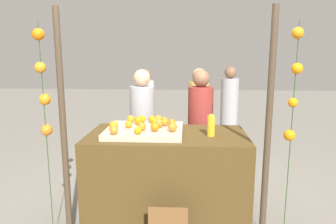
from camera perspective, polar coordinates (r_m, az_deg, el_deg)
The scene contains 30 objects.
ground_plane at distance 3.57m, azimuth -0.15°, elevation -18.90°, with size 24.00×24.00×0.00m, color gray.
stall_counter at distance 3.36m, azimuth -0.16°, elevation -11.86°, with size 1.63×0.87×0.95m, color #4C3819.
orange_tray at distance 3.22m, azimuth -4.31°, elevation -3.43°, with size 0.78×0.66×0.06m, color #B2AD99.
orange_0 at distance 2.98m, azimuth -9.91°, elevation -3.38°, with size 0.08×0.08×0.08m, color orange.
orange_1 at distance 3.45m, azimuth -4.82°, elevation -1.30°, with size 0.08×0.08×0.08m, color orange.
orange_2 at distance 3.05m, azimuth -2.41°, elevation -2.77°, with size 0.09×0.09×0.09m, color orange.
orange_3 at distance 3.28m, azimuth -0.63°, elevation -1.88°, with size 0.08×0.08×0.08m, color orange.
orange_4 at distance 3.09m, azimuth -4.86°, elevation -2.67°, with size 0.09×0.09×0.09m, color orange.
orange_5 at distance 3.35m, azimuth -5.41°, elevation -1.57°, with size 0.09×0.09×0.09m, color orange.
orange_6 at distance 3.15m, azimuth -9.94°, elevation -2.45°, with size 0.09×0.09×0.09m, color orange.
orange_7 at distance 3.21m, azimuth -1.70°, elevation -2.10°, with size 0.09×0.09×0.09m, color orange.
orange_8 at distance 3.04m, azimuth 0.83°, elevation -2.79°, with size 0.09×0.09×0.09m, color orange.
orange_9 at distance 2.96m, azimuth -5.54°, elevation -3.39°, with size 0.07×0.07×0.07m, color orange.
orange_10 at distance 3.43m, azimuth -1.74°, elevation -1.28°, with size 0.08×0.08×0.08m, color orange.
orange_11 at distance 3.39m, azimuth -0.65°, elevation -1.53°, with size 0.07×0.07×0.07m, color orange.
orange_12 at distance 3.26m, azimuth 0.74°, elevation -1.97°, with size 0.08×0.08×0.08m, color orange.
orange_13 at distance 3.43m, azimuth -2.97°, elevation -1.31°, with size 0.08×0.08×0.08m, color orange.
orange_14 at distance 3.22m, azimuth -7.23°, elevation -2.27°, with size 0.07×0.07×0.07m, color orange.
orange_15 at distance 3.46m, azimuth -6.84°, elevation -1.28°, with size 0.08×0.08×0.08m, color orange.
orange_16 at distance 3.30m, azimuth -2.43°, elevation -1.84°, with size 0.08×0.08×0.08m, color orange.
juice_bottle at distance 3.13m, azimuth 7.92°, elevation -2.54°, with size 0.08×0.08×0.22m.
vendor_left at distance 4.02m, azimuth -4.65°, elevation -4.18°, with size 0.31×0.31×1.57m.
vendor_right at distance 3.98m, azimuth 5.91°, elevation -4.38°, with size 0.31×0.31×1.57m.
crowd_person_0 at distance 5.53m, azimuth -4.07°, elevation -0.43°, with size 0.30×0.30×1.49m.
crowd_person_1 at distance 4.81m, azimuth 5.57°, elevation -1.83°, with size 0.31×0.31×1.55m.
crowd_person_2 at distance 5.64m, azimuth 11.15°, elevation -0.14°, with size 0.31×0.31×1.54m.
canopy_post_left at distance 2.92m, azimuth -18.65°, elevation -3.50°, with size 0.06×0.06×2.15m, color #473828.
canopy_post_right at distance 2.79m, azimuth 17.88°, elevation -4.06°, with size 0.06×0.06×2.15m, color #473828.
garland_strand_left at distance 2.92m, azimuth -22.02°, elevation 4.54°, with size 0.12×0.11×2.02m.
garland_strand_right at distance 2.73m, azimuth 22.16°, elevation 4.24°, with size 0.11×0.10×2.02m.
Camera 1 is at (0.19, -3.09, 1.77)m, focal length 33.17 mm.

